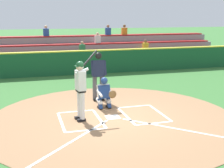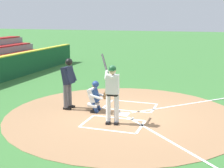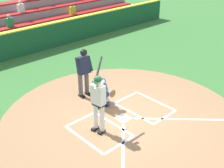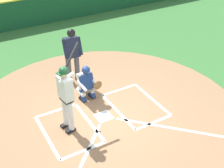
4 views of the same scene
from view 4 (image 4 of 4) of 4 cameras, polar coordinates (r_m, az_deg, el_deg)
The scene contains 8 objects.
ground_plane at distance 8.42m, azimuth -1.57°, elevation -6.21°, with size 120.00×120.00×0.00m, color #387033.
dirt_circle at distance 8.42m, azimuth -1.57°, elevation -6.18°, with size 8.00×8.00×0.01m, color #99704C.
home_plate_and_chalk at distance 7.84m, azimuth 1.56°, elevation -9.66°, with size 7.93×4.91×0.01m.
batter at distance 7.47m, azimuth -8.68°, elevation -1.88°, with size 0.88×0.82×2.13m.
catcher at distance 8.80m, azimuth -4.81°, elevation 0.35°, with size 0.63×0.61×1.13m.
plate_umpire at distance 9.42m, azimuth -7.54°, elevation 5.94°, with size 0.59×0.43×1.86m.
baseball at distance 7.94m, azimuth -2.47°, elevation -8.78°, with size 0.07×0.07×0.07m, color white.
backstop_wall at distance 14.39m, azimuth -16.47°, elevation 12.80°, with size 22.00×0.36×1.31m.
Camera 4 is at (3.05, 5.75, 5.34)m, focal length 48.42 mm.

